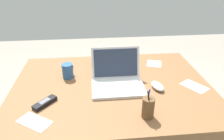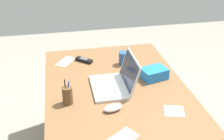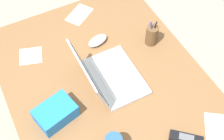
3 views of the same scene
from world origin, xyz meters
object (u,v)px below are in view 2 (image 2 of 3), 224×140
at_px(laptop, 115,82).
at_px(coffee_mug_white, 124,58).
at_px(snack_bag, 154,73).
at_px(cordless_phone, 84,60).
at_px(computer_mouse, 113,108).
at_px(pen_holder, 67,95).

height_order(laptop, coffee_mug_white, laptop).
distance_m(laptop, snack_bag, 0.30).
xyz_separation_m(laptop, cordless_phone, (-0.43, -0.16, -0.03)).
height_order(laptop, computer_mouse, laptop).
bearing_deg(pen_holder, coffee_mug_white, 133.78).
distance_m(cordless_phone, snack_bag, 0.58).
xyz_separation_m(coffee_mug_white, cordless_phone, (-0.10, -0.30, -0.04)).
relative_size(pen_holder, snack_bag, 0.94).
bearing_deg(computer_mouse, coffee_mug_white, 146.01).
bearing_deg(laptop, computer_mouse, -14.55).
bearing_deg(snack_bag, coffee_mug_white, -148.68).
bearing_deg(coffee_mug_white, snack_bag, 31.32).
bearing_deg(laptop, coffee_mug_white, 156.41).
height_order(pen_holder, snack_bag, pen_holder).
relative_size(computer_mouse, coffee_mug_white, 1.14).
relative_size(coffee_mug_white, cordless_phone, 0.74).
bearing_deg(snack_bag, pen_holder, -73.06).
bearing_deg(coffee_mug_white, cordless_phone, -109.14).
height_order(coffee_mug_white, pen_holder, pen_holder).
relative_size(computer_mouse, pen_holder, 0.71).
xyz_separation_m(laptop, coffee_mug_white, (-0.32, 0.14, 0.01)).
xyz_separation_m(computer_mouse, coffee_mug_white, (-0.57, 0.20, 0.03)).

